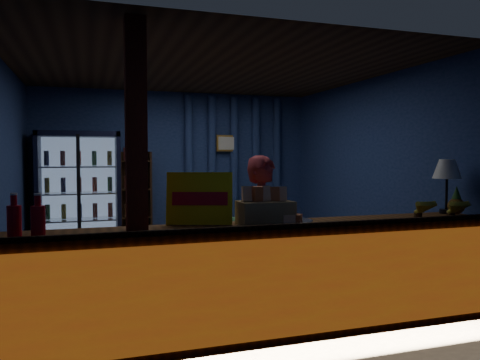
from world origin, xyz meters
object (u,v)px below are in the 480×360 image
Objects in this scene: table_lamp at (447,171)px; shopkeeper at (264,235)px; green_chair at (245,232)px; pastry_tray at (283,220)px.

shopkeeper is at bearing 168.89° from table_lamp.
shopkeeper is 2.21× the size of green_chair.
shopkeeper is at bearing 72.13° from green_chair.
shopkeeper is 1.98m from table_lamp.
green_chair is at bearing 77.16° from pastry_tray.
pastry_tray reaches higher than green_chair.
table_lamp is at bearing -27.41° from shopkeeper.
table_lamp is at bearing 3.61° from pastry_tray.
shopkeeper is 2.79× the size of table_lamp.
pastry_tray is at bearing 74.25° from green_chair.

